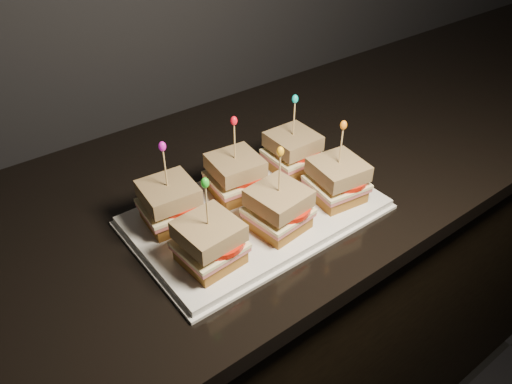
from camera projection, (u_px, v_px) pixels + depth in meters
cabinet at (331, 280)px, 1.44m from camera, size 2.69×0.64×0.91m
granite_slab at (349, 139)px, 1.16m from camera, size 2.73×0.68×0.04m
platter at (256, 212)px, 0.90m from camera, size 0.43×0.27×0.02m
platter_rim at (256, 215)px, 0.90m from camera, size 0.44×0.28×0.01m
sandwich_0_bread_bot at (171, 215)px, 0.86m from camera, size 0.09×0.09×0.02m
sandwich_0_ham at (170, 208)px, 0.85m from camera, size 0.10×0.10×0.01m
sandwich_0_cheese at (170, 205)px, 0.85m from camera, size 0.10×0.10×0.01m
sandwich_0_tomato at (177, 201)px, 0.84m from camera, size 0.08×0.08×0.01m
sandwich_0_bread_top at (168, 192)px, 0.83m from camera, size 0.09×0.09×0.03m
sandwich_0_pick at (165, 170)px, 0.80m from camera, size 0.00×0.00×0.09m
sandwich_0_frill at (162, 146)px, 0.78m from camera, size 0.01×0.01×0.02m
sandwich_1_bread_bot at (236, 187)px, 0.93m from camera, size 0.09×0.09×0.02m
sandwich_1_ham at (236, 180)px, 0.92m from camera, size 0.10×0.10×0.01m
sandwich_1_cheese at (236, 177)px, 0.91m from camera, size 0.10×0.10×0.01m
sandwich_1_tomato at (243, 173)px, 0.91m from camera, size 0.08×0.08×0.01m
sandwich_1_bread_top at (235, 165)px, 0.90m from camera, size 0.10×0.10×0.03m
sandwich_1_pick at (235, 144)px, 0.87m from camera, size 0.00×0.00×0.09m
sandwich_1_frill at (234, 121)px, 0.84m from camera, size 0.01×0.01×0.02m
sandwich_2_bread_bot at (292, 163)px, 0.99m from camera, size 0.09×0.09×0.02m
sandwich_2_ham at (292, 156)px, 0.98m from camera, size 0.10×0.09×0.01m
sandwich_2_cheese at (292, 153)px, 0.98m from camera, size 0.10×0.09×0.01m
sandwich_2_tomato at (299, 149)px, 0.98m from camera, size 0.08×0.08×0.01m
sandwich_2_bread_top at (293, 141)px, 0.96m from camera, size 0.09×0.09×0.03m
sandwich_2_pick at (294, 121)px, 0.94m from camera, size 0.00×0.00×0.09m
sandwich_2_frill at (295, 99)px, 0.91m from camera, size 0.01×0.01×0.02m
sandwich_3_bread_bot at (210, 255)px, 0.78m from camera, size 0.09×0.09×0.02m
sandwich_3_ham at (210, 248)px, 0.77m from camera, size 0.10×0.10×0.01m
sandwich_3_cheese at (210, 244)px, 0.77m from camera, size 0.10×0.10×0.01m
sandwich_3_tomato at (218, 240)px, 0.76m from camera, size 0.08×0.08×0.01m
sandwich_3_bread_top at (209, 231)px, 0.75m from camera, size 0.09×0.09×0.03m
sandwich_3_pick at (207, 208)px, 0.72m from camera, size 0.00×0.00×0.09m
sandwich_3_frill at (205, 183)px, 0.70m from camera, size 0.01×0.01×0.02m
sandwich_4_bread_bot at (278, 221)px, 0.85m from camera, size 0.09×0.09×0.02m
sandwich_4_ham at (278, 214)px, 0.84m from camera, size 0.10×0.10×0.01m
sandwich_4_cheese at (278, 211)px, 0.83m from camera, size 0.10×0.10×0.01m
sandwich_4_tomato at (286, 206)px, 0.83m from camera, size 0.08×0.08×0.01m
sandwich_4_bread_top at (279, 198)px, 0.82m from camera, size 0.10×0.10×0.03m
sandwich_4_pick at (280, 176)px, 0.79m from camera, size 0.00×0.00×0.09m
sandwich_4_frill at (280, 151)px, 0.76m from camera, size 0.01×0.01×0.02m
sandwich_5_bread_bot at (336, 192)px, 0.91m from camera, size 0.09×0.09×0.02m
sandwich_5_ham at (336, 185)px, 0.90m from camera, size 0.10×0.10×0.01m
sandwich_5_cheese at (337, 182)px, 0.90m from camera, size 0.11×0.10×0.01m
sandwich_5_tomato at (344, 178)px, 0.90m from camera, size 0.08×0.08×0.01m
sandwich_5_bread_top at (338, 170)px, 0.88m from camera, size 0.10×0.10×0.03m
sandwich_5_pick at (341, 148)px, 0.86m from camera, size 0.00×0.00×0.09m
sandwich_5_frill at (344, 125)px, 0.83m from camera, size 0.01×0.01×0.02m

